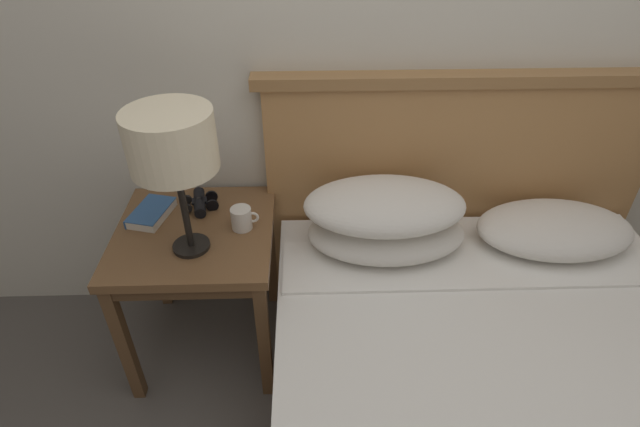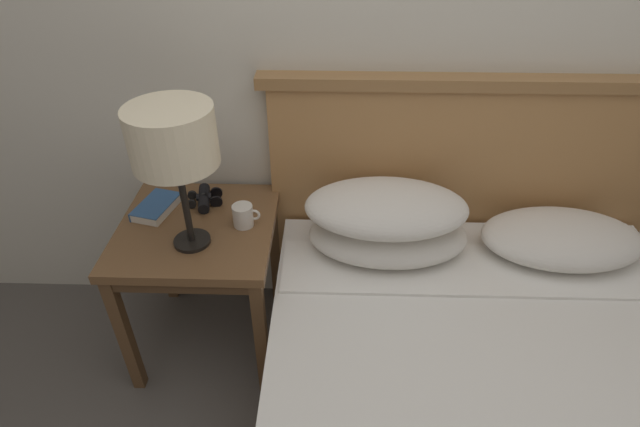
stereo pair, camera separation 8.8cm
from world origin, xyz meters
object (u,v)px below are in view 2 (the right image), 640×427
nightstand (199,242)px  coffee_mug (243,216)px  table_lamp (173,139)px  binoculars_pair (205,198)px  book_on_nightstand (156,207)px

nightstand → coffee_mug: size_ratio=6.03×
nightstand → table_lamp: (0.01, -0.10, 0.49)m
binoculars_pair → coffee_mug: size_ratio=1.60×
table_lamp → book_on_nightstand: (-0.19, 0.19, -0.39)m
table_lamp → book_on_nightstand: table_lamp is taller
nightstand → coffee_mug: (0.18, 0.01, 0.13)m
table_lamp → binoculars_pair: 0.46m
binoculars_pair → coffee_mug: (0.18, -0.14, 0.02)m
table_lamp → coffee_mug: bearing=32.6°
book_on_nightstand → coffee_mug: coffee_mug is taller
book_on_nightstand → coffee_mug: 0.37m
binoculars_pair → book_on_nightstand: bearing=-162.0°
binoculars_pair → coffee_mug: 0.23m
coffee_mug → binoculars_pair: bearing=142.0°
table_lamp → coffee_mug: (0.17, 0.11, -0.37)m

